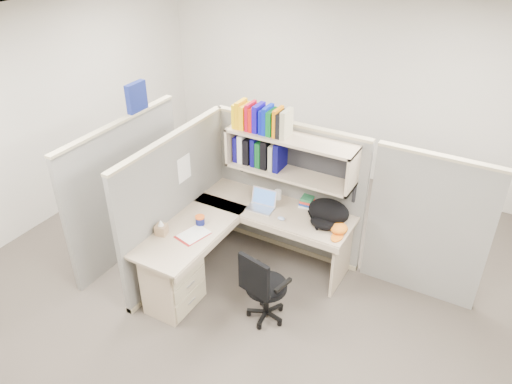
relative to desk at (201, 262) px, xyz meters
The scene contains 14 objects.
ground 0.66m from the desk, 35.01° to the left, with size 6.00×6.00×0.00m, color #3A342D.
room_shell 1.28m from the desk, 35.01° to the left, with size 6.00×6.00×6.00m.
cubicle 0.88m from the desk, 86.86° to the left, with size 3.79×1.84×1.95m.
desk is the anchor object (origin of this frame).
laptop 0.91m from the desk, 70.58° to the left, with size 0.29×0.29×0.21m, color silver, non-canonical shape.
backpack 1.39m from the desk, 40.31° to the left, with size 0.44×0.34×0.26m, color black, non-canonical shape.
orange_cap 1.46m from the desk, 33.95° to the left, with size 0.18×0.21×0.10m, color orange, non-canonical shape.
snack_canister 0.43m from the desk, 121.64° to the left, with size 0.10×0.10×0.10m.
tissue_box 0.54m from the desk, 162.67° to the right, with size 0.11×0.11×0.17m, color #987956, non-canonical shape.
mouse 0.95m from the desk, 51.23° to the left, with size 0.08×0.06×0.03m, color #97ADD6.
paper_cup 1.17m from the desk, 72.08° to the left, with size 0.08×0.08×0.11m, color silver.
book_stack 1.35m from the desk, 58.52° to the left, with size 0.16×0.21×0.10m, color gray, non-canonical shape.
loose_paper 0.31m from the desk, 156.22° to the left, with size 0.22×0.29×0.00m, color white, non-canonical shape.
task_chair 0.76m from the desk, ahead, with size 0.48×0.44×0.85m.
Camera 1 is at (2.05, -3.49, 3.72)m, focal length 35.00 mm.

